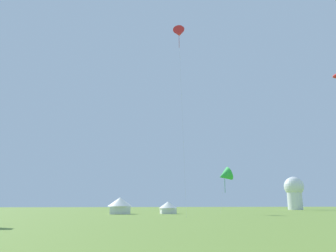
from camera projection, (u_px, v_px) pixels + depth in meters
kite_green_delta at (225, 175)px, 66.59m from camera, size 3.44×3.54×9.04m
kite_red_delta at (179, 33)px, 58.66m from camera, size 2.42×2.53×31.79m
festival_tent_center at (120, 205)px, 68.00m from camera, size 4.98×4.98×3.24m
festival_tent_left at (168, 207)px, 69.46m from camera, size 3.74×3.74×2.43m
observatory_dome at (294, 191)px, 113.59m from camera, size 6.40×6.40×10.80m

